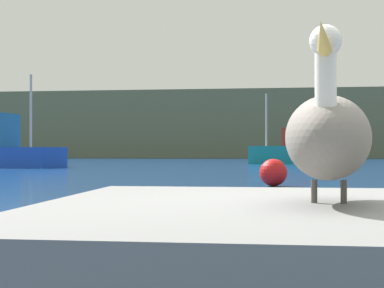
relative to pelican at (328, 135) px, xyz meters
The scene contains 5 objects.
hillside_backdrop 62.89m from the pelican, 90.03° to the left, with size 140.00×14.21×7.19m, color #5B664C.
pier_dock 0.62m from the pelican, 81.64° to the left, with size 2.75×2.37×0.58m, color slate.
pelican is the anchor object (origin of this frame).
fishing_boat_teal 32.79m from the pelican, 87.24° to the left, with size 5.46×1.78×4.35m.
mooring_buoy 10.56m from the pelican, 90.30° to the left, with size 0.64×0.64×0.64m, color red.
Camera 1 is at (-0.27, -3.11, 0.84)m, focal length 53.15 mm.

